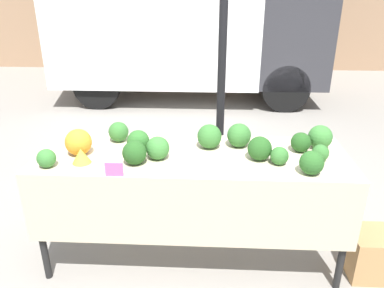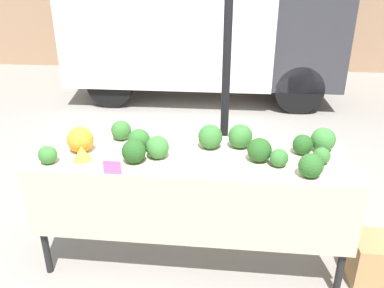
{
  "view_description": "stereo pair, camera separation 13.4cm",
  "coord_description": "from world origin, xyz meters",
  "px_view_note": "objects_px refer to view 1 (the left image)",
  "views": [
    {
      "loc": [
        0.12,
        -2.44,
        2.03
      ],
      "look_at": [
        0.0,
        0.0,
        0.98
      ],
      "focal_mm": 35.0,
      "sensor_mm": 36.0,
      "label": 1
    },
    {
      "loc": [
        0.26,
        -2.43,
        2.03
      ],
      "look_at": [
        0.0,
        0.0,
        0.98
      ],
      "focal_mm": 35.0,
      "sensor_mm": 36.0,
      "label": 2
    }
  ],
  "objects_px": {
    "orange_cauliflower": "(78,142)",
    "parked_truck": "(181,15)",
    "price_sign": "(114,170)",
    "produce_crate": "(374,253)"
  },
  "relations": [
    {
      "from": "orange_cauliflower",
      "to": "produce_crate",
      "type": "height_order",
      "value": "orange_cauliflower"
    },
    {
      "from": "orange_cauliflower",
      "to": "price_sign",
      "type": "bearing_deg",
      "value": -43.84
    },
    {
      "from": "parked_truck",
      "to": "orange_cauliflower",
      "type": "xyz_separation_m",
      "value": [
        -0.38,
        -4.56,
        -0.52
      ]
    },
    {
      "from": "price_sign",
      "to": "parked_truck",
      "type": "bearing_deg",
      "value": 89.45
    },
    {
      "from": "orange_cauliflower",
      "to": "produce_crate",
      "type": "relative_size",
      "value": 0.5
    },
    {
      "from": "orange_cauliflower",
      "to": "price_sign",
      "type": "relative_size",
      "value": 1.62
    },
    {
      "from": "price_sign",
      "to": "produce_crate",
      "type": "bearing_deg",
      "value": 6.81
    },
    {
      "from": "price_sign",
      "to": "orange_cauliflower",
      "type": "bearing_deg",
      "value": 136.16
    },
    {
      "from": "parked_truck",
      "to": "price_sign",
      "type": "relative_size",
      "value": 40.51
    },
    {
      "from": "orange_cauliflower",
      "to": "parked_truck",
      "type": "bearing_deg",
      "value": 85.28
    }
  ]
}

